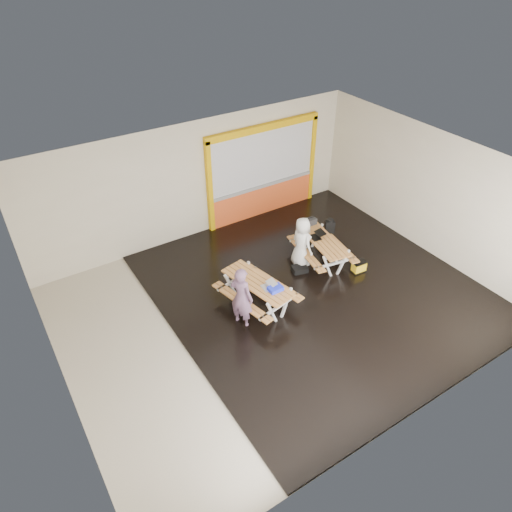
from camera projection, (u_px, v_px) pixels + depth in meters
room at (277, 249)px, 10.60m from camera, size 10.02×8.02×3.52m
deck at (315, 288)px, 12.15m from camera, size 7.50×7.98×0.05m
kiosk at (263, 173)px, 14.42m from camera, size 3.88×0.16×3.00m
picnic_table_left at (257, 288)px, 11.30m from camera, size 1.65×2.13×0.76m
picnic_table_right at (322, 245)px, 12.79m from camera, size 1.54×2.03×0.74m
person_left at (242, 297)px, 10.68m from camera, size 0.59×0.70×1.63m
person_right at (302, 242)px, 12.53m from camera, size 0.49×0.73×1.46m
laptop_left at (268, 286)px, 11.00m from camera, size 0.34×0.31×0.14m
laptop_right at (317, 236)px, 12.77m from camera, size 0.42×0.39×0.16m
blue_pouch at (275, 289)px, 10.92m from camera, size 0.34×0.24×0.10m
toolbox at (309, 222)px, 13.27m from camera, size 0.40×0.21×0.23m
backpack at (330, 226)px, 13.38m from camera, size 0.32×0.28×0.45m
dark_case at (300, 269)px, 12.65m from camera, size 0.47×0.40×0.15m
fluke_bag at (359, 267)px, 12.60m from camera, size 0.39×0.27×0.32m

